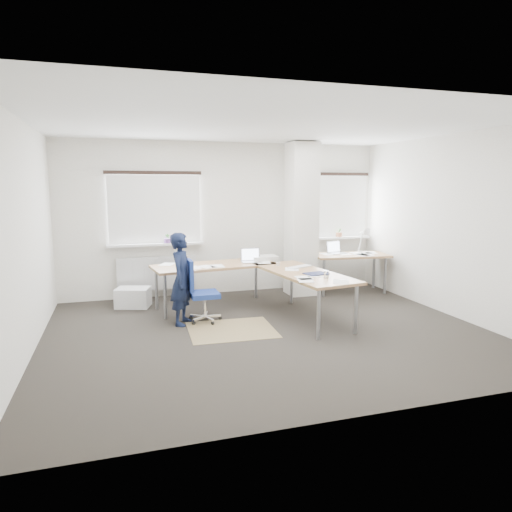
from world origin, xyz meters
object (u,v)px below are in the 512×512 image
object	(u,v)px
task_chair	(202,304)
person	(182,279)
desk_main	(260,270)
desk_side	(350,256)

from	to	relation	value
task_chair	person	distance (m)	0.50
person	desk_main	bearing A→B (deg)	-51.65
desk_main	person	world-z (taller)	person
desk_main	task_chair	size ratio (longest dim) A/B	2.89
desk_main	desk_side	distance (m)	2.25
desk_main	desk_side	bearing A→B (deg)	14.71
desk_main	desk_side	size ratio (longest dim) A/B	1.85
task_chair	person	size ratio (longest dim) A/B	0.70
task_chair	desk_main	bearing A→B (deg)	13.00
person	desk_side	bearing A→B (deg)	-44.62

